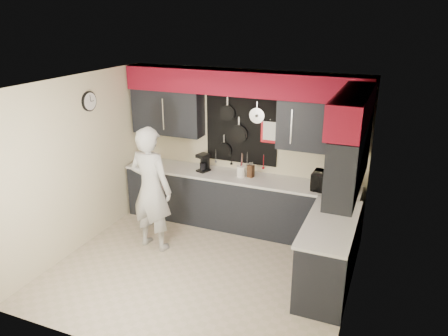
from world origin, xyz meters
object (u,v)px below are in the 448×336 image
at_px(microwave, 329,182).
at_px(person, 151,189).
at_px(knife_block, 251,171).
at_px(utensil_crock, 241,171).
at_px(coffee_maker, 204,162).

distance_m(microwave, person, 2.65).
xyz_separation_m(knife_block, utensil_crock, (-0.15, -0.04, -0.01)).
height_order(utensil_crock, person, person).
relative_size(microwave, knife_block, 2.48).
bearing_deg(utensil_crock, microwave, -2.38).
height_order(utensil_crock, coffee_maker, coffee_maker).
xyz_separation_m(microwave, knife_block, (-1.26, 0.10, -0.04)).
xyz_separation_m(utensil_crock, person, (-1.02, -1.09, -0.05)).
bearing_deg(coffee_maker, knife_block, 19.74).
bearing_deg(person, microwave, -150.36).
distance_m(knife_block, coffee_maker, 0.82).
bearing_deg(utensil_crock, knife_block, 14.58).
xyz_separation_m(knife_block, person, (-1.17, -1.13, -0.06)).
xyz_separation_m(microwave, coffee_maker, (-2.09, 0.08, 0.02)).
xyz_separation_m(microwave, person, (-2.44, -1.03, -0.10)).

